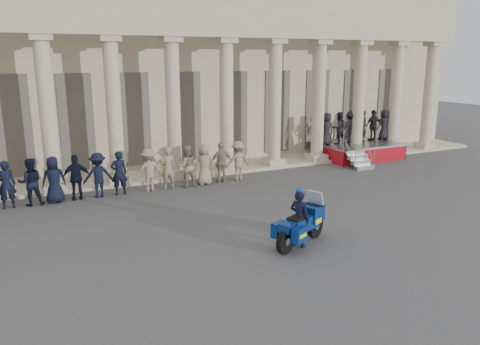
# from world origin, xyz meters

# --- Properties ---
(ground) EXTENTS (90.00, 90.00, 0.00)m
(ground) POSITION_xyz_m (0.00, 0.00, 0.00)
(ground) COLOR #404043
(ground) RESTS_ON ground
(building) EXTENTS (40.00, 12.50, 9.00)m
(building) POSITION_xyz_m (-0.00, 14.74, 4.52)
(building) COLOR tan
(building) RESTS_ON ground
(officer_rank) EXTENTS (16.95, 0.68, 1.79)m
(officer_rank) POSITION_xyz_m (-4.15, 6.46, 0.90)
(officer_rank) COLOR black
(officer_rank) RESTS_ON ground
(reviewing_stand) EXTENTS (4.85, 4.05, 2.58)m
(reviewing_stand) POSITION_xyz_m (11.70, 8.05, 1.44)
(reviewing_stand) COLOR gray
(reviewing_stand) RESTS_ON ground
(motorcycle) EXTENTS (2.19, 1.43, 1.51)m
(motorcycle) POSITION_xyz_m (2.17, -1.19, 0.65)
(motorcycle) COLOR black
(motorcycle) RESTS_ON ground
(rider) EXTENTS (0.64, 0.74, 1.81)m
(rider) POSITION_xyz_m (2.05, -1.24, 0.90)
(rider) COLOR black
(rider) RESTS_ON ground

